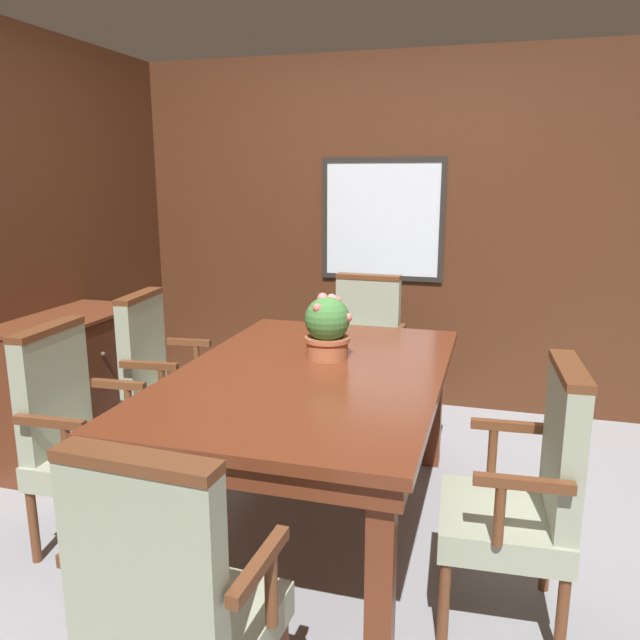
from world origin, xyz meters
The scene contains 10 objects.
ground_plane centered at (0.00, 0.00, 0.00)m, with size 14.00×14.00×0.00m, color #93969E.
wall_back centered at (0.00, 1.94, 1.23)m, with size 7.20×0.08×2.45m.
dining_table centered at (0.04, 0.11, 0.68)m, with size 1.17×1.83×0.77m.
chair_left_near centered at (-0.90, -0.30, 0.53)m, with size 0.48×0.53×1.00m.
chair_left_far centered at (-0.94, 0.49, 0.53)m, with size 0.49×0.54×1.00m.
chair_head_near centered at (0.06, -1.20, 0.53)m, with size 0.53×0.48×1.00m.
chair_head_far centered at (0.02, 1.38, 0.53)m, with size 0.52×0.47×1.00m.
chair_right_near centered at (0.98, -0.30, 0.53)m, with size 0.48×0.53×1.00m.
potted_plant centered at (0.06, 0.32, 0.92)m, with size 0.23×0.23×0.32m.
sideboard_cabinet centered at (-1.52, 0.45, 0.42)m, with size 0.47×0.94×0.85m.
Camera 1 is at (0.83, -2.47, 1.63)m, focal length 35.00 mm.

